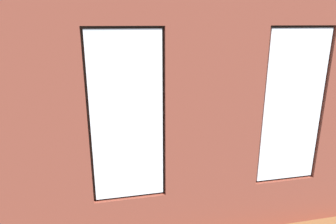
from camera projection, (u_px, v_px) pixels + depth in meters
name	position (u px, v px, depth m)	size (l,w,h in m)	color
ground_plane	(169.00, 156.00, 6.79)	(6.42, 6.12, 0.10)	brown
brick_wall_with_windows	(213.00, 123.00, 3.79)	(5.82, 0.30, 3.33)	brown
white_wall_right	(20.00, 89.00, 5.53)	(0.10, 5.12, 3.33)	white
couch_by_window	(159.00, 192.00, 4.66)	(1.85, 0.87, 0.80)	black
couch_left	(274.00, 143.00, 6.51)	(0.96, 1.91, 0.80)	black
coffee_table	(151.00, 133.00, 6.99)	(1.39, 0.72, 0.43)	#A87547
cup_ceramic	(166.00, 126.00, 7.16)	(0.08, 0.08, 0.09)	#4C4C51
candle_jar	(143.00, 127.00, 7.01)	(0.08, 0.08, 0.13)	#B7333D
table_plant_small	(134.00, 128.00, 6.75)	(0.17, 0.17, 0.27)	beige
remote_silver	(156.00, 131.00, 6.89)	(0.05, 0.17, 0.02)	#B2B2B7
remote_gray	(151.00, 130.00, 6.97)	(0.05, 0.17, 0.02)	#59595B
media_console	(46.00, 157.00, 5.96)	(1.29, 0.42, 0.56)	black
tv_flatscreen	(42.00, 127.00, 5.78)	(1.07, 0.20, 0.71)	black
papasan_chair	(123.00, 117.00, 7.96)	(1.06, 1.06, 0.68)	olive
potted_plant_mid_room_small	(194.00, 127.00, 7.53)	(0.32, 0.32, 0.46)	#9E5638
potted_plant_near_tv	(66.00, 159.00, 4.92)	(0.96, 0.89, 1.40)	gray
potted_plant_by_left_couch	(231.00, 124.00, 7.72)	(0.30, 0.30, 0.55)	gray
potted_plant_corner_near_left	(231.00, 91.00, 8.91)	(1.17, 1.09, 1.58)	#47423D
potted_plant_between_couches	(240.00, 170.00, 4.92)	(0.45, 0.45, 0.82)	beige
potted_plant_foreground_right	(71.00, 109.00, 8.02)	(0.58, 0.58, 0.99)	gray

